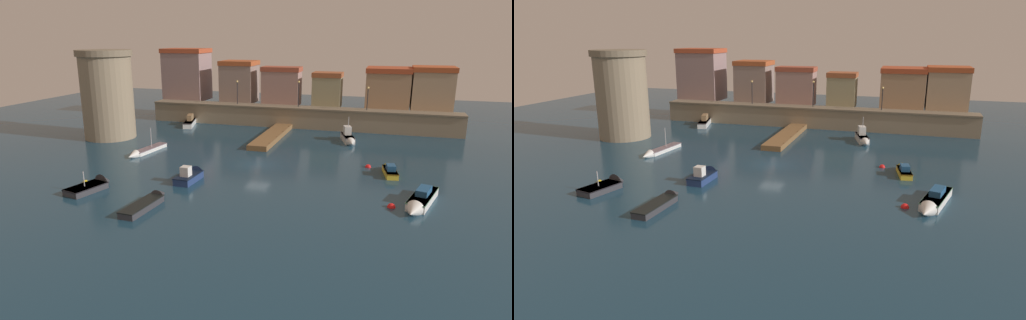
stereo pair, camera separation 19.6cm
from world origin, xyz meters
TOP-DOWN VIEW (x-y plane):
  - ground_plane at (0.00, 0.00)m, footprint 117.89×117.89m
  - quay_wall at (0.00, 21.04)m, footprint 46.47×3.09m
  - old_town_backdrop at (-1.63, 24.95)m, footprint 45.27×6.23m
  - fortress_tower at (-22.89, 6.80)m, footprint 7.24×7.24m
  - pier_dock at (-1.72, 12.45)m, footprint 2.49×14.39m
  - quay_lamp_0 at (-9.56, 21.04)m, footprint 0.32×0.32m
  - quay_lamp_1 at (0.06, 21.04)m, footprint 0.32×0.32m
  - quay_lamp_2 at (10.06, 21.04)m, footprint 0.32×0.32m
  - moored_boat_0 at (-5.08, -14.06)m, footprint 1.61×5.84m
  - moored_boat_1 at (-11.90, -11.85)m, footprint 2.80×4.76m
  - moored_boat_2 at (-14.08, 0.59)m, footprint 1.85×6.84m
  - moored_boat_3 at (13.61, 0.66)m, footprint 1.76×4.50m
  - moored_boat_4 at (8.33, 13.22)m, footprint 2.59×5.49m
  - moored_boat_5 at (16.09, -7.78)m, footprint 3.21×6.85m
  - moored_boat_6 at (-16.34, 18.32)m, footprint 3.23×7.29m
  - moored_boat_7 at (-4.61, -6.87)m, footprint 1.70×4.36m
  - mooring_buoy_0 at (13.88, -8.72)m, footprint 0.67×0.67m
  - mooring_buoy_1 at (-13.81, -10.60)m, footprint 0.51×0.51m
  - mooring_buoy_2 at (11.45, 2.31)m, footprint 0.62×0.62m

SIDE VIEW (x-z plane):
  - ground_plane at x=0.00m, z-range 0.00..0.00m
  - mooring_buoy_0 at x=13.88m, z-range -0.34..0.34m
  - mooring_buoy_1 at x=-13.81m, z-range -0.25..0.25m
  - mooring_buoy_2 at x=11.45m, z-range -0.31..0.31m
  - moored_boat_2 at x=-14.08m, z-range -1.28..1.81m
  - moored_boat_1 at x=-11.90m, z-range -0.94..1.55m
  - moored_boat_0 at x=-5.08m, z-range -0.33..0.94m
  - pier_dock at x=-1.72m, z-range -0.02..0.68m
  - moored_boat_3 at x=13.61m, z-range -0.29..1.06m
  - moored_boat_5 at x=16.09m, z-range -0.35..1.23m
  - moored_boat_7 at x=-4.61m, z-range -0.55..1.45m
  - moored_boat_6 at x=-16.34m, z-range -0.40..1.46m
  - moored_boat_4 at x=8.33m, z-range -1.08..2.31m
  - quay_wall at x=0.00m, z-range 0.01..3.10m
  - quay_lamp_2 at x=10.06m, z-range 3.65..6.94m
  - quay_lamp_0 at x=-9.56m, z-range 3.67..7.29m
  - quay_lamp_1 at x=0.06m, z-range 3.69..7.53m
  - fortress_tower at x=-22.89m, z-range 0.06..11.66m
  - old_town_backdrop at x=-1.63m, z-range 2.04..10.49m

